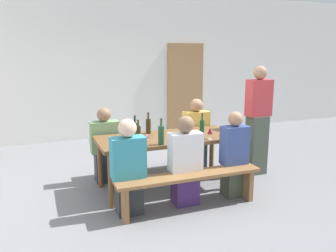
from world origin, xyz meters
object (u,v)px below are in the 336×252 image
object	(u,v)px
seated_guest_far_1	(196,136)
seated_guest_near_2	(234,156)
wine_bottle_3	(161,135)
bench_near	(190,181)
wine_glass_0	(210,131)
wine_bottle_1	(148,126)
wine_bottle_2	(138,133)
seated_guest_far_0	(105,147)
wine_bottle_4	(202,128)
bench_far	(152,150)
standing_host	(258,122)
tasting_table	(168,142)
wine_glass_1	(147,137)
seated_guest_near_0	(128,169)
wine_bottle_0	(135,130)
wooden_door	(185,88)
seated_guest_near_1	(185,163)

from	to	relation	value
seated_guest_far_1	seated_guest_near_2	bearing A→B (deg)	0.05
wine_bottle_3	seated_guest_near_2	distance (m)	1.03
bench_near	wine_glass_0	world-z (taller)	wine_glass_0
wine_bottle_1	wine_bottle_2	world-z (taller)	wine_bottle_1
wine_bottle_1	seated_guest_far_0	xyz separation A→B (m)	(-0.58, 0.30, -0.34)
wine_bottle_2	wine_bottle_4	distance (m)	0.89
bench_far	standing_host	xyz separation A→B (m)	(1.52, -0.66, 0.48)
tasting_table	bench_far	distance (m)	0.79
bench_near	wine_glass_1	world-z (taller)	wine_glass_1
seated_guest_far_1	wine_bottle_2	bearing A→B (deg)	-60.53
bench_near	seated_guest_far_1	size ratio (longest dim) A/B	1.58
wine_glass_0	standing_host	size ratio (longest dim) A/B	0.09
bench_far	seated_guest_near_0	size ratio (longest dim) A/B	1.60
seated_guest_near_2	standing_host	bearing A→B (deg)	-51.77
bench_far	wine_bottle_0	distance (m)	0.95
bench_far	wine_bottle_3	world-z (taller)	wine_bottle_3
wine_bottle_2	wine_glass_1	bearing A→B (deg)	-81.25
wine_glass_0	wine_bottle_3	bearing A→B (deg)	-179.19
wine_bottle_4	wine_glass_1	distance (m)	0.85
tasting_table	wooden_door	bearing A→B (deg)	62.13
wine_bottle_0	seated_guest_near_2	distance (m)	1.37
seated_guest_far_0	bench_near	bearing A→B (deg)	30.70
wine_glass_1	wine_bottle_3	bearing A→B (deg)	-10.74
wine_bottle_1	seated_guest_far_1	bearing A→B (deg)	18.31
tasting_table	wine_glass_0	world-z (taller)	wine_glass_0
bench_far	wine_bottle_0	bearing A→B (deg)	-124.62
seated_guest_near_1	wine_glass_1	bearing A→B (deg)	59.31
bench_near	wine_bottle_0	distance (m)	1.05
tasting_table	bench_near	bearing A→B (deg)	-90.00
seated_guest_near_2	seated_guest_near_1	bearing A→B (deg)	90.00
bench_far	seated_guest_near_0	distance (m)	1.50
wine_bottle_3	wine_glass_1	distance (m)	0.19
bench_far	wine_bottle_2	distance (m)	1.05
wine_glass_0	seated_guest_near_2	world-z (taller)	seated_guest_near_2
wine_bottle_0	wine_glass_1	size ratio (longest dim) A/B	2.02
bench_far	seated_guest_near_2	xyz separation A→B (m)	(0.71, -1.30, 0.20)
seated_guest_near_1	seated_guest_far_1	size ratio (longest dim) A/B	0.97
tasting_table	seated_guest_far_0	xyz separation A→B (m)	(-0.77, 0.58, -0.15)
wine_glass_1	wine_bottle_0	bearing A→B (deg)	95.73
wine_bottle_0	wine_bottle_4	distance (m)	0.92
wine_bottle_2	seated_guest_near_2	size ratio (longest dim) A/B	0.25
seated_guest_near_0	wine_glass_1	bearing A→B (deg)	-51.10
seated_guest_far_0	standing_host	distance (m)	2.37
wooden_door	wine_glass_1	xyz separation A→B (m)	(-2.11, -3.53, -0.19)
wine_bottle_3	seated_guest_near_0	world-z (taller)	seated_guest_near_0
seated_guest_far_1	wine_bottle_3	bearing A→B (deg)	-45.28
wine_bottle_0	standing_host	world-z (taller)	standing_host
wooden_door	seated_guest_near_2	distance (m)	3.93
wine_bottle_4	seated_guest_near_0	size ratio (longest dim) A/B	0.29
wine_bottle_1	wine_glass_1	size ratio (longest dim) A/B	1.97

